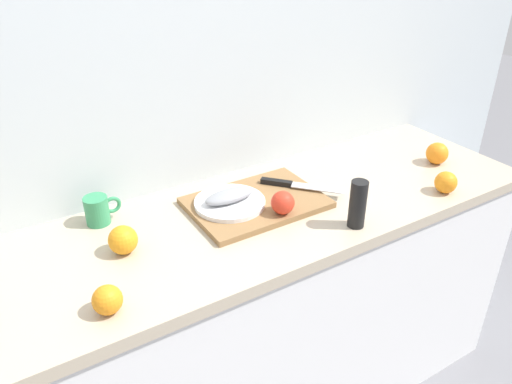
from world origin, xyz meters
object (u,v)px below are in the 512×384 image
at_px(fish_fillet, 230,196).
at_px(coffee_mug_0, 98,210).
at_px(pepper_mill, 358,204).
at_px(chef_knife, 291,184).
at_px(orange_0, 123,240).
at_px(cutting_board, 256,203).
at_px(white_plate, 230,203).

xyz_separation_m(fish_fillet, coffee_mug_0, (-0.38, 0.15, -0.01)).
relative_size(fish_fillet, coffee_mug_0, 1.51).
distance_m(fish_fillet, pepper_mill, 0.40).
relative_size(chef_knife, coffee_mug_0, 2.07).
bearing_deg(fish_fillet, pepper_mill, -45.01).
distance_m(coffee_mug_0, orange_0, 0.19).
distance_m(cutting_board, fish_fillet, 0.10).
relative_size(chef_knife, orange_0, 2.83).
bearing_deg(pepper_mill, cutting_board, 126.54).
xyz_separation_m(white_plate, pepper_mill, (0.28, -0.28, 0.05)).
bearing_deg(orange_0, pepper_mill, -20.24).
relative_size(coffee_mug_0, orange_0, 1.37).
relative_size(cutting_board, coffee_mug_0, 3.80).
height_order(cutting_board, fish_fillet, fish_fillet).
height_order(fish_fillet, coffee_mug_0, coffee_mug_0).
xyz_separation_m(cutting_board, orange_0, (-0.45, -0.03, 0.03)).
bearing_deg(orange_0, cutting_board, 3.17).
xyz_separation_m(cutting_board, coffee_mug_0, (-0.47, 0.17, 0.04)).
bearing_deg(pepper_mill, coffee_mug_0, 147.04).
relative_size(white_plate, pepper_mill, 1.50).
bearing_deg(pepper_mill, white_plate, 134.99).
bearing_deg(white_plate, orange_0, -173.14).
bearing_deg(coffee_mug_0, pepper_mill, -32.96).
height_order(coffee_mug_0, pepper_mill, pepper_mill).
bearing_deg(orange_0, coffee_mug_0, 94.19).
bearing_deg(cutting_board, fish_fillet, 167.76).
distance_m(white_plate, coffee_mug_0, 0.41).
height_order(white_plate, coffee_mug_0, coffee_mug_0).
height_order(white_plate, fish_fillet, fish_fillet).
relative_size(cutting_board, white_plate, 1.88).
bearing_deg(white_plate, coffee_mug_0, 158.90).
height_order(chef_knife, pepper_mill, pepper_mill).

